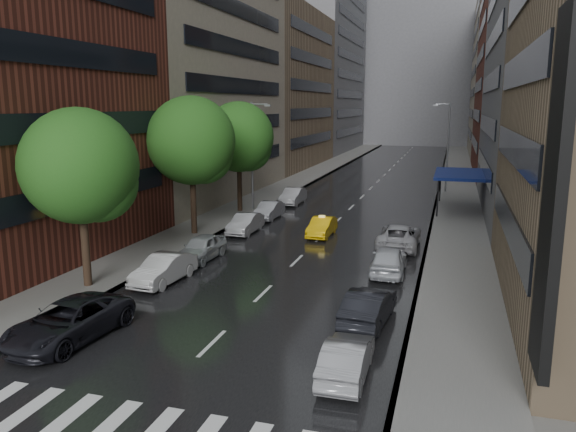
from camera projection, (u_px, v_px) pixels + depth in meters
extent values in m
plane|color=gray|center=(160.00, 395.00, 17.59)|extent=(220.00, 220.00, 0.00)
cube|color=black|center=(376.00, 183.00, 64.61)|extent=(14.00, 140.00, 0.01)
cube|color=gray|center=(301.00, 180.00, 67.10)|extent=(4.00, 140.00, 0.15)
cube|color=gray|center=(457.00, 186.00, 62.09)|extent=(4.00, 140.00, 0.15)
cube|color=silver|center=(26.00, 411.00, 16.63)|extent=(0.55, 2.80, 0.01)
cube|color=silver|center=(66.00, 418.00, 16.24)|extent=(0.55, 2.80, 0.01)
cube|color=silver|center=(108.00, 426.00, 15.85)|extent=(0.55, 2.80, 0.01)
cube|color=maroon|center=(12.00, 28.00, 30.50)|extent=(8.00, 20.00, 26.00)
cube|color=gray|center=(200.00, 16.00, 52.29)|extent=(8.00, 28.00, 34.00)
cube|color=#937A5B|center=(286.00, 90.00, 79.80)|extent=(8.00, 28.00, 22.00)
cube|color=slate|center=(331.00, 50.00, 106.44)|extent=(8.00, 32.00, 38.00)
cube|color=slate|center=(544.00, 65.00, 44.93)|extent=(8.00, 28.00, 24.00)
cube|color=maroon|center=(516.00, 30.00, 70.08)|extent=(8.00, 28.00, 36.00)
cube|color=gray|center=(497.00, 75.00, 99.08)|extent=(8.00, 32.00, 28.00)
cube|color=black|center=(554.00, 197.00, 15.11)|extent=(0.30, 2.20, 10.00)
cube|color=slate|center=(419.00, 72.00, 125.43)|extent=(40.00, 14.00, 32.00)
cylinder|color=#382619|center=(85.00, 240.00, 27.35)|extent=(0.40, 0.40, 4.85)
sphere|color=#1E5116|center=(80.00, 166.00, 26.64)|extent=(5.55, 5.55, 5.55)
cylinder|color=#382619|center=(193.00, 198.00, 38.56)|extent=(0.40, 0.40, 5.24)
sphere|color=#1E5116|center=(191.00, 140.00, 37.80)|extent=(5.99, 5.99, 5.99)
cylinder|color=#382619|center=(240.00, 183.00, 46.79)|extent=(0.40, 0.40, 5.05)
sphere|color=#1E5116|center=(239.00, 137.00, 46.05)|extent=(5.78, 5.78, 5.78)
imported|color=#EDB60C|center=(322.00, 227.00, 38.65)|extent=(1.42, 3.99, 1.31)
imported|color=black|center=(69.00, 321.00, 21.54)|extent=(3.03, 5.70, 1.53)
imported|color=#BABABA|center=(164.00, 269.00, 28.52)|extent=(1.83, 4.47, 1.44)
imported|color=#9DA3A6|center=(201.00, 248.00, 32.72)|extent=(1.84, 4.31, 1.45)
imported|color=#96969B|center=(245.00, 224.00, 39.53)|extent=(1.46, 4.19, 1.38)
imported|color=gray|center=(269.00, 210.00, 44.50)|extent=(1.51, 4.12, 1.35)
imported|color=gray|center=(293.00, 196.00, 51.01)|extent=(1.57, 4.47, 1.47)
imported|color=gray|center=(347.00, 358.00, 18.65)|extent=(1.46, 4.03, 1.32)
imported|color=black|center=(369.00, 306.00, 23.23)|extent=(1.92, 4.57, 1.47)
imported|color=silver|center=(388.00, 260.00, 29.99)|extent=(1.92, 4.52, 1.52)
imported|color=#A3A2A8|center=(399.00, 236.00, 35.53)|extent=(2.52, 5.39, 1.49)
cylinder|color=gray|center=(252.00, 156.00, 47.06)|extent=(0.18, 0.18, 9.00)
cube|color=gray|center=(268.00, 105.00, 45.85)|extent=(0.50, 0.22, 0.16)
cylinder|color=gray|center=(448.00, 147.00, 56.83)|extent=(0.18, 0.18, 9.00)
cube|color=gray|center=(436.00, 105.00, 56.40)|extent=(0.50, 0.22, 0.16)
cube|color=navy|center=(460.00, 174.00, 47.39)|extent=(4.00, 8.00, 0.25)
cylinder|color=black|center=(438.00, 198.00, 44.55)|extent=(0.12, 0.12, 3.00)
cylinder|color=black|center=(440.00, 185.00, 51.70)|extent=(0.12, 0.12, 3.00)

